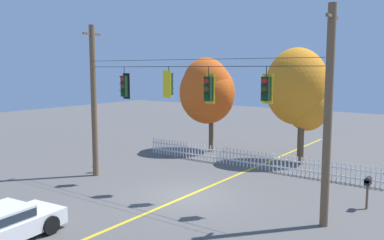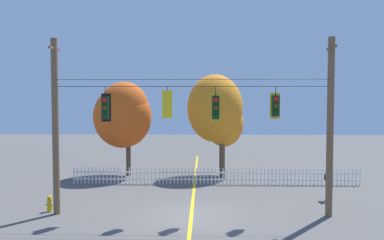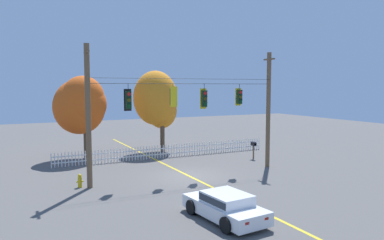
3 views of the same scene
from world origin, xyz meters
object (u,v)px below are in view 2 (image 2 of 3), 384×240
traffic_signal_northbound_secondary (216,107)px  autumn_maple_near_fence (124,114)px  traffic_signal_eastbound_side (167,104)px  traffic_signal_northbound_primary (275,106)px  autumn_maple_mid (217,113)px  traffic_signal_westbound_side (105,107)px  roadside_mailbox (327,179)px  fire_hydrant (50,204)px

traffic_signal_northbound_secondary → autumn_maple_near_fence: autumn_maple_near_fence is taller
traffic_signal_eastbound_side → traffic_signal_northbound_primary: size_ratio=0.97×
traffic_signal_northbound_primary → autumn_maple_mid: 9.33m
traffic_signal_westbound_side → roadside_mailbox: (10.57, 2.74, -3.67)m
traffic_signal_northbound_secondary → fire_hydrant: traffic_signal_northbound_secondary is taller
traffic_signal_eastbound_side → autumn_maple_mid: size_ratio=0.20×
traffic_signal_eastbound_side → autumn_maple_near_fence: autumn_maple_near_fence is taller
traffic_signal_westbound_side → traffic_signal_northbound_primary: same height
traffic_signal_northbound_secondary → roadside_mailbox: (5.76, 2.74, -3.67)m
traffic_signal_eastbound_side → traffic_signal_northbound_primary: (4.67, 0.02, -0.07)m
autumn_maple_near_fence → autumn_maple_mid: bearing=3.7°
traffic_signal_northbound_secondary → traffic_signal_northbound_primary: bearing=-0.0°
traffic_signal_eastbound_side → roadside_mailbox: 9.16m
traffic_signal_eastbound_side → traffic_signal_northbound_primary: bearing=0.2°
traffic_signal_westbound_side → roadside_mailbox: 11.52m
traffic_signal_northbound_secondary → traffic_signal_northbound_primary: same height
traffic_signal_westbound_side → autumn_maple_near_fence: (-1.00, 8.65, -0.57)m
traffic_signal_northbound_primary → traffic_signal_westbound_side: bearing=180.0°
traffic_signal_westbound_side → traffic_signal_northbound_primary: size_ratio=1.10×
autumn_maple_mid → roadside_mailbox: bearing=-49.8°
autumn_maple_mid → traffic_signal_westbound_side: bearing=-120.0°
traffic_signal_westbound_side → autumn_maple_mid: bearing=60.0°
traffic_signal_westbound_side → autumn_maple_mid: size_ratio=0.23×
traffic_signal_northbound_secondary → roadside_mailbox: size_ratio=1.18×
traffic_signal_eastbound_side → fire_hydrant: (-5.41, 0.35, -4.52)m
traffic_signal_northbound_secondary → autumn_maple_mid: (0.42, 9.06, -0.50)m
traffic_signal_northbound_secondary → traffic_signal_westbound_side: bearing=-180.0°
autumn_maple_near_fence → autumn_maple_mid: size_ratio=0.93×
autumn_maple_mid → traffic_signal_northbound_secondary: bearing=-92.7°
autumn_maple_mid → fire_hydrant: autumn_maple_mid is taller
traffic_signal_northbound_secondary → traffic_signal_northbound_primary: size_ratio=1.10×
traffic_signal_eastbound_side → traffic_signal_northbound_secondary: (2.10, 0.02, -0.15)m
traffic_signal_westbound_side → roadside_mailbox: bearing=14.5°
traffic_signal_eastbound_side → autumn_maple_mid: bearing=74.5°
traffic_signal_eastbound_side → autumn_maple_near_fence: bearing=113.2°
fire_hydrant → roadside_mailbox: roadside_mailbox is taller
traffic_signal_westbound_side → autumn_maple_mid: (5.24, 9.06, -0.49)m
traffic_signal_northbound_primary → roadside_mailbox: size_ratio=1.07×
traffic_signal_westbound_side → autumn_maple_mid: 10.48m
autumn_maple_mid → roadside_mailbox: size_ratio=5.19×
traffic_signal_westbound_side → traffic_signal_northbound_secondary: bearing=0.0°
traffic_signal_northbound_primary → roadside_mailbox: traffic_signal_northbound_primary is taller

